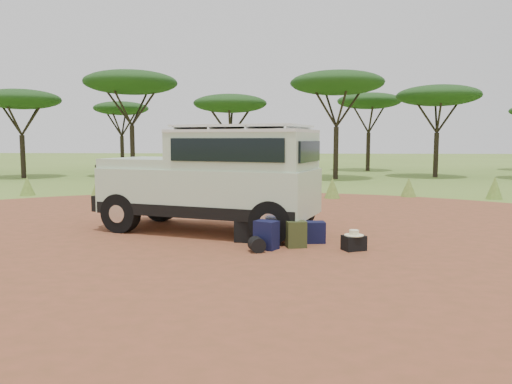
# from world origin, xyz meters

# --- Properties ---
(ground) EXTENTS (140.00, 140.00, 0.00)m
(ground) POSITION_xyz_m (0.00, 0.00, 0.00)
(ground) COLOR olive
(ground) RESTS_ON ground
(dirt_clearing) EXTENTS (23.00, 23.00, 0.01)m
(dirt_clearing) POSITION_xyz_m (0.00, 0.00, 0.00)
(dirt_clearing) COLOR brown
(dirt_clearing) RESTS_ON ground
(grass_fringe) EXTENTS (36.60, 1.60, 0.90)m
(grass_fringe) POSITION_xyz_m (0.12, 8.67, 0.40)
(grass_fringe) COLOR olive
(grass_fringe) RESTS_ON ground
(acacia_treeline) EXTENTS (46.70, 13.20, 6.26)m
(acacia_treeline) POSITION_xyz_m (0.75, 19.81, 4.87)
(acacia_treeline) COLOR #2D2219
(acacia_treeline) RESTS_ON ground
(safari_vehicle) EXTENTS (5.55, 3.49, 2.54)m
(safari_vehicle) POSITION_xyz_m (-0.40, 1.30, 1.23)
(safari_vehicle) COLOR beige
(safari_vehicle) RESTS_ON ground
(backpack_black) EXTENTS (0.43, 0.34, 0.54)m
(backpack_black) POSITION_xyz_m (0.39, 0.13, 0.27)
(backpack_black) COLOR black
(backpack_black) RESTS_ON ground
(backpack_navy) EXTENTS (0.54, 0.50, 0.58)m
(backpack_navy) POSITION_xyz_m (0.90, -0.55, 0.29)
(backpack_navy) COLOR #111238
(backpack_navy) RESTS_ON ground
(backpack_olive) EXTENTS (0.45, 0.37, 0.55)m
(backpack_olive) POSITION_xyz_m (1.50, -0.35, 0.27)
(backpack_olive) COLOR #3E431F
(backpack_olive) RESTS_ON ground
(duffel_navy) EXTENTS (0.45, 0.36, 0.46)m
(duffel_navy) POSITION_xyz_m (1.91, 0.13, 0.23)
(duffel_navy) COLOR #111238
(duffel_navy) RESTS_ON ground
(hard_case) EXTENTS (0.52, 0.45, 0.31)m
(hard_case) POSITION_xyz_m (2.65, -0.56, 0.15)
(hard_case) COLOR black
(hard_case) RESTS_ON ground
(stuff_sack) EXTENTS (0.38, 0.38, 0.30)m
(stuff_sack) POSITION_xyz_m (0.72, -0.83, 0.15)
(stuff_sack) COLOR black
(stuff_sack) RESTS_ON ground
(safari_hat) EXTENTS (0.38, 0.38, 0.11)m
(safari_hat) POSITION_xyz_m (2.65, -0.56, 0.35)
(safari_hat) COLOR beige
(safari_hat) RESTS_ON hard_case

